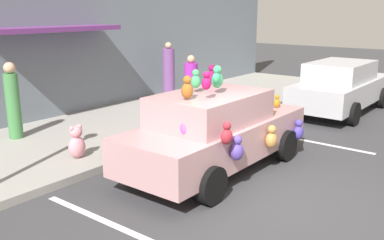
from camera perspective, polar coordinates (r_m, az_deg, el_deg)
The scene contains 11 objects.
ground_plane at distance 7.21m, azimuth 8.79°, elevation -10.68°, with size 60.00×60.00×0.00m, color #38383A.
sidewalk at distance 10.38m, azimuth -15.97°, elevation -2.73°, with size 24.00×4.00×0.15m, color gray.
storefront_building at distance 11.77m, azimuth -23.40°, elevation 14.05°, with size 24.00×1.25×6.40m.
parking_stripe_front at distance 10.71m, azimuth 13.83°, elevation -2.46°, with size 0.12×3.60×0.01m, color silver.
parking_stripe_rear at distance 6.35m, azimuth -8.64°, elevation -14.27°, with size 0.12×3.60×0.01m, color silver.
plush_covered_car at distance 8.22m, azimuth 3.14°, elevation -1.37°, with size 4.26×1.97×2.05m.
parked_sedan_behind at distance 13.72m, azimuth 19.11°, elevation 4.20°, with size 4.45×1.89×1.54m.
teddy_bear_on_sidewalk at distance 8.89m, azimuth -15.00°, elevation -2.92°, with size 0.35×0.29×0.67m.
pedestrian_near_shopfront at distance 11.59m, azimuth -0.13°, elevation 4.01°, with size 0.36×0.36×1.72m.
pedestrian_walking_past at distance 10.60m, azimuth -22.59°, elevation 2.15°, with size 0.31×0.31×1.75m.
pedestrian_by_lamp at distance 14.15m, azimuth -3.09°, elevation 6.18°, with size 0.39×0.39×1.87m.
Camera 1 is at (-5.74, -3.13, 3.04)m, focal length 40.35 mm.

